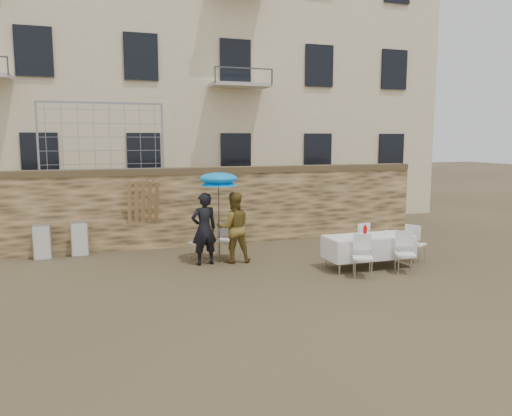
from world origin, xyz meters
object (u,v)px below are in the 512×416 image
object	(u,v)px
couple_chair_left	(199,241)
soda_bottle	(365,232)
banquet_table	(369,237)
table_chair_front_left	(363,257)
couple_chair_right	(226,239)
table_chair_front_right	(405,253)
table_chair_back	(359,241)
woman_dress	(234,227)
umbrella	(219,181)
table_chair_side	(415,243)
man_suit	(204,229)
chair_stack_left	(43,240)
chair_stack_right	(80,238)

from	to	relation	value
couple_chair_left	soda_bottle	bearing A→B (deg)	108.11
banquet_table	table_chair_front_left	world-z (taller)	table_chair_front_left
couple_chair_left	couple_chair_right	size ratio (longest dim) A/B	1.00
table_chair_front_right	table_chair_back	size ratio (longest dim) A/B	1.00
woman_dress	banquet_table	world-z (taller)	woman_dress
banquet_table	table_chair_front_right	bearing A→B (deg)	-56.31
couple_chair_right	banquet_table	size ratio (longest dim) A/B	0.46
banquet_table	soda_bottle	world-z (taller)	soda_bottle
umbrella	table_chair_front_left	world-z (taller)	umbrella
soda_bottle	table_chair_side	world-z (taller)	soda_bottle
man_suit	table_chair_front_left	world-z (taller)	man_suit
umbrella	couple_chair_right	distance (m)	1.64
woman_dress	chair_stack_left	world-z (taller)	woman_dress
table_chair_side	chair_stack_right	bearing A→B (deg)	37.60
table_chair_front_right	table_chair_back	distance (m)	1.58
table_chair_back	table_chair_front_right	bearing A→B (deg)	89.48
couple_chair_right	table_chair_front_left	xyz separation A→B (m)	(2.35, -2.83, 0.00)
table_chair_front_left	chair_stack_left	distance (m)	8.07
couple_chair_right	soda_bottle	bearing A→B (deg)	169.31
man_suit	chair_stack_left	xyz separation A→B (m)	(-3.79, 2.01, -0.43)
couple_chair_right	banquet_table	bearing A→B (deg)	173.16
umbrella	soda_bottle	world-z (taller)	umbrella
couple_chair_right	banquet_table	world-z (taller)	couple_chair_right
couple_chair_left	table_chair_back	world-z (taller)	same
soda_bottle	chair_stack_right	distance (m)	7.35
soda_bottle	chair_stack_left	size ratio (longest dim) A/B	0.28
couple_chair_right	table_chair_front_left	size ratio (longest dim) A/B	1.00
chair_stack_left	banquet_table	bearing A→B (deg)	-25.46
couple_chair_left	man_suit	bearing A→B (deg)	51.01
table_chair_front_left	table_chair_side	xyz separation A→B (m)	(2.00, 0.85, 0.00)
table_chair_front_left	table_chair_side	size ratio (longest dim) A/B	1.00
umbrella	table_chair_back	size ratio (longest dim) A/B	2.23
banquet_table	chair_stack_right	size ratio (longest dim) A/B	2.28
man_suit	soda_bottle	size ratio (longest dim) A/B	6.82
table_chair_front_right	couple_chair_left	bearing A→B (deg)	168.11
woman_dress	man_suit	bearing A→B (deg)	4.36
woman_dress	chair_stack_right	world-z (taller)	woman_dress
banquet_table	chair_stack_left	world-z (taller)	chair_stack_left
couple_chair_left	chair_stack_left	distance (m)	4.06
table_chair_front_right	chair_stack_left	distance (m)	9.02
soda_bottle	table_chair_side	bearing A→B (deg)	8.88
umbrella	soda_bottle	bearing A→B (deg)	-30.28
couple_chair_left	table_chair_front_left	distance (m)	4.16
umbrella	table_chair_front_right	size ratio (longest dim) A/B	2.23
man_suit	table_chair_front_right	world-z (taller)	man_suit
table_chair_front_left	chair_stack_right	world-z (taller)	table_chair_front_left
table_chair_side	chair_stack_right	world-z (taller)	table_chair_side
table_chair_front_left	chair_stack_right	size ratio (longest dim) A/B	1.04
umbrella	table_chair_front_left	size ratio (longest dim) A/B	2.23
banquet_table	table_chair_front_left	xyz separation A→B (m)	(-0.60, -0.75, -0.25)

